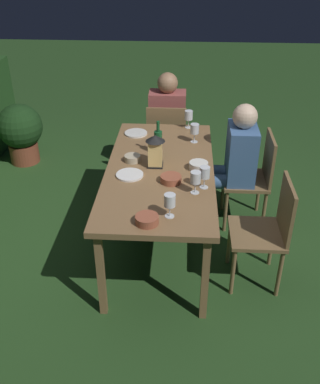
{
  "coord_description": "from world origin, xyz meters",
  "views": [
    {
      "loc": [
        -3.08,
        -0.19,
        2.39
      ],
      "look_at": [
        0.0,
        0.0,
        0.53
      ],
      "focal_mm": 41.04,
      "sensor_mm": 36.0,
      "label": 1
    }
  ],
  "objects_px": {
    "plate_b": "(130,175)",
    "bowl_dip": "(132,158)",
    "person_in_blue": "(233,160)",
    "wine_glass_b": "(195,130)",
    "plate_a": "(136,133)",
    "wine_glass_c": "(196,179)",
    "bowl_salad": "(147,219)",
    "chair_side_left_b": "(254,176)",
    "green_bottle_on_table": "(158,142)",
    "wine_glass_a": "(189,116)",
    "wine_glass_d": "(205,173)",
    "chair_side_left_a": "(267,229)",
    "wine_glass_e": "(170,201)",
    "bowl_olives": "(199,166)",
    "bowl_bread": "(171,179)",
    "chair_head_far": "(167,139)",
    "dining_table": "(160,174)",
    "potted_plant_by_hedge": "(21,131)",
    "person_in_rust": "(168,119)",
    "lantern_centerpiece": "(155,149)"
  },
  "relations": [
    {
      "from": "potted_plant_by_hedge",
      "to": "wine_glass_a",
      "type": "bearing_deg",
      "value": -108.89
    },
    {
      "from": "bowl_olives",
      "to": "bowl_bread",
      "type": "relative_size",
      "value": 0.94
    },
    {
      "from": "chair_side_left_a",
      "to": "plate_b",
      "type": "height_order",
      "value": "chair_side_left_a"
    },
    {
      "from": "wine_glass_b",
      "to": "plate_a",
      "type": "relative_size",
      "value": 0.81
    },
    {
      "from": "dining_table",
      "to": "lantern_centerpiece",
      "type": "distance_m",
      "value": 0.21
    },
    {
      "from": "plate_b",
      "to": "bowl_dip",
      "type": "relative_size",
      "value": 1.61
    },
    {
      "from": "plate_b",
      "to": "bowl_olives",
      "type": "bearing_deg",
      "value": -75.38
    },
    {
      "from": "plate_a",
      "to": "chair_side_left_b",
      "type": "bearing_deg",
      "value": -102.88
    },
    {
      "from": "chair_head_far",
      "to": "wine_glass_a",
      "type": "xyz_separation_m",
      "value": [
        -0.32,
        -0.22,
        0.38
      ]
    },
    {
      "from": "wine_glass_e",
      "to": "plate_b",
      "type": "relative_size",
      "value": 0.8
    },
    {
      "from": "wine_glass_b",
      "to": "chair_head_far",
      "type": "bearing_deg",
      "value": 23.2
    },
    {
      "from": "dining_table",
      "to": "wine_glass_e",
      "type": "height_order",
      "value": "wine_glass_e"
    },
    {
      "from": "wine_glass_e",
      "to": "bowl_dip",
      "type": "height_order",
      "value": "wine_glass_e"
    },
    {
      "from": "wine_glass_d",
      "to": "bowl_olives",
      "type": "height_order",
      "value": "wine_glass_d"
    },
    {
      "from": "chair_side_left_b",
      "to": "wine_glass_a",
      "type": "bearing_deg",
      "value": 54.51
    },
    {
      "from": "dining_table",
      "to": "chair_head_far",
      "type": "height_order",
      "value": "chair_head_far"
    },
    {
      "from": "lantern_centerpiece",
      "to": "wine_glass_b",
      "type": "bearing_deg",
      "value": -33.42
    },
    {
      "from": "wine_glass_a",
      "to": "wine_glass_d",
      "type": "distance_m",
      "value": 1.13
    },
    {
      "from": "bowl_bread",
      "to": "bowl_salad",
      "type": "relative_size",
      "value": 1.04
    },
    {
      "from": "dining_table",
      "to": "bowl_salad",
      "type": "height_order",
      "value": "bowl_salad"
    },
    {
      "from": "person_in_blue",
      "to": "bowl_dip",
      "type": "height_order",
      "value": "person_in_blue"
    },
    {
      "from": "wine_glass_b",
      "to": "bowl_olives",
      "type": "height_order",
      "value": "wine_glass_b"
    },
    {
      "from": "wine_glass_b",
      "to": "bowl_salad",
      "type": "distance_m",
      "value": 1.31
    },
    {
      "from": "chair_side_left_b",
      "to": "wine_glass_c",
      "type": "relative_size",
      "value": 5.15
    },
    {
      "from": "bowl_bread",
      "to": "wine_glass_d",
      "type": "bearing_deg",
      "value": -105.53
    },
    {
      "from": "chair_side_left_a",
      "to": "green_bottle_on_table",
      "type": "bearing_deg",
      "value": 52.11
    },
    {
      "from": "wine_glass_c",
      "to": "bowl_salad",
      "type": "bearing_deg",
      "value": 141.94
    },
    {
      "from": "chair_side_left_b",
      "to": "green_bottle_on_table",
      "type": "bearing_deg",
      "value": 99.93
    },
    {
      "from": "bowl_bread",
      "to": "dining_table",
      "type": "bearing_deg",
      "value": 23.39
    },
    {
      "from": "person_in_rust",
      "to": "person_in_blue",
      "type": "height_order",
      "value": "same"
    },
    {
      "from": "person_in_blue",
      "to": "green_bottle_on_table",
      "type": "xyz_separation_m",
      "value": [
        -0.15,
        0.65,
        0.22
      ]
    },
    {
      "from": "green_bottle_on_table",
      "to": "bowl_dip",
      "type": "bearing_deg",
      "value": 127.47
    },
    {
      "from": "green_bottle_on_table",
      "to": "plate_a",
      "type": "height_order",
      "value": "green_bottle_on_table"
    },
    {
      "from": "plate_b",
      "to": "bowl_salad",
      "type": "height_order",
      "value": "bowl_salad"
    },
    {
      "from": "potted_plant_by_hedge",
      "to": "bowl_olives",
      "type": "bearing_deg",
      "value": -126.72
    },
    {
      "from": "bowl_bread",
      "to": "wine_glass_e",
      "type": "bearing_deg",
      "value": -178.85
    },
    {
      "from": "wine_glass_a",
      "to": "potted_plant_by_hedge",
      "type": "xyz_separation_m",
      "value": [
        0.66,
        1.91,
        -0.48
      ]
    },
    {
      "from": "plate_a",
      "to": "lantern_centerpiece",
      "type": "bearing_deg",
      "value": -160.08
    },
    {
      "from": "lantern_centerpiece",
      "to": "bowl_bread",
      "type": "distance_m",
      "value": 0.31
    },
    {
      "from": "wine_glass_b",
      "to": "wine_glass_c",
      "type": "height_order",
      "value": "same"
    },
    {
      "from": "wine_glass_d",
      "to": "plate_b",
      "type": "xyz_separation_m",
      "value": [
        0.14,
        0.57,
        -0.11
      ]
    },
    {
      "from": "bowl_salad",
      "to": "bowl_olives",
      "type": "bearing_deg",
      "value": -24.32
    },
    {
      "from": "wine_glass_b",
      "to": "bowl_olives",
      "type": "relative_size",
      "value": 1.13
    },
    {
      "from": "chair_side_left_a",
      "to": "wine_glass_e",
      "type": "xyz_separation_m",
      "value": [
        -0.28,
        0.71,
        0.38
      ]
    },
    {
      "from": "wine_glass_d",
      "to": "wine_glass_e",
      "type": "xyz_separation_m",
      "value": [
        -0.39,
        0.24,
        0.0
      ]
    },
    {
      "from": "wine_glass_d",
      "to": "potted_plant_by_hedge",
      "type": "bearing_deg",
      "value": 48.91
    },
    {
      "from": "dining_table",
      "to": "plate_b",
      "type": "height_order",
      "value": "plate_b"
    },
    {
      "from": "chair_side_left_a",
      "to": "wine_glass_a",
      "type": "relative_size",
      "value": 5.15
    },
    {
      "from": "wine_glass_a",
      "to": "bowl_olives",
      "type": "height_order",
      "value": "wine_glass_a"
    },
    {
      "from": "lantern_centerpiece",
      "to": "bowl_olives",
      "type": "height_order",
      "value": "lantern_centerpiece"
    }
  ]
}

